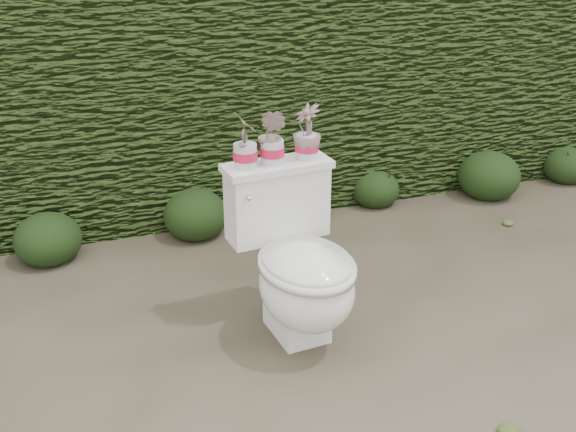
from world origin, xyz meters
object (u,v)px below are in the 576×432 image
object	(u,v)px
toilet	(299,267)
potted_plant_left	(245,142)
potted_plant_center	(272,138)
potted_plant_right	(307,133)

from	to	relation	value
toilet	potted_plant_left	bearing A→B (deg)	122.55
toilet	potted_plant_center	xyz separation A→B (m)	(-0.05, 0.24, 0.54)
potted_plant_center	potted_plant_left	bearing A→B (deg)	-123.93
potted_plant_right	toilet	bearing A→B (deg)	-40.83
potted_plant_left	potted_plant_right	distance (m)	0.30
potted_plant_center	potted_plant_right	world-z (taller)	potted_plant_center
potted_plant_left	potted_plant_right	xyz separation A→B (m)	(0.30, 0.03, -0.00)
potted_plant_right	potted_plant_left	bearing A→B (deg)	-99.10
potted_plant_center	potted_plant_right	distance (m)	0.17
toilet	potted_plant_center	size ratio (longest dim) A/B	3.20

